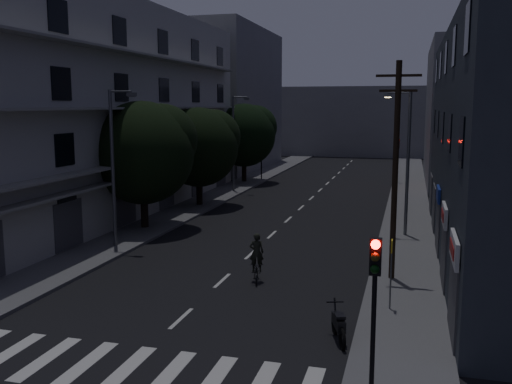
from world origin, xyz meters
The scene contains 23 objects.
ground centered at (0.00, 25.00, 0.00)m, with size 160.00×160.00×0.00m, color black.
sidewalk_left centered at (-7.50, 25.00, 0.07)m, with size 3.00×90.00×0.15m, color #565659.
sidewalk_right centered at (7.50, 25.00, 0.07)m, with size 3.00×90.00×0.15m, color #565659.
crosswalk centered at (0.00, -2.00, 0.00)m, with size 10.90×3.00×0.01m.
lane_markings centered at (0.00, 31.25, 0.01)m, with size 0.15×60.50×0.01m.
building_left centered at (-11.98, 18.00, 6.99)m, with size 7.00×36.00×14.00m.
building_right centered at (11.99, 14.00, 5.50)m, with size 6.19×28.00×11.00m.
building_far_left centered at (-12.00, 48.00, 8.00)m, with size 6.00×20.00×16.00m, color slate.
building_far_right centered at (12.00, 42.00, 6.50)m, with size 6.00×20.00×13.00m, color slate.
building_far_end centered at (0.00, 70.00, 5.00)m, with size 24.00×8.00×10.00m, color slate.
tree_near centered at (-7.63, 14.95, 4.83)m, with size 6.07×6.07×7.49m.
tree_mid centered at (-7.27, 23.19, 4.57)m, with size 5.76×5.76×7.08m.
tree_far centered at (-7.72, 36.40, 4.78)m, with size 5.97×5.97×7.38m.
traffic_signal_near centered at (6.80, -2.20, 3.10)m, with size 0.28×0.37×4.10m.
traffic_signal_far_right centered at (6.38, 39.19, 3.10)m, with size 0.28×0.37×4.10m.
traffic_signal_far_left centered at (-6.67, 38.60, 3.10)m, with size 0.28×0.37×4.10m.
street_lamp_left_near centered at (-7.01, 10.33, 4.60)m, with size 1.51×0.25×8.00m.
street_lamp_right centered at (7.28, 16.85, 4.60)m, with size 1.51×0.25×8.00m.
street_lamp_left_far centered at (-6.86, 30.37, 4.60)m, with size 1.51×0.25×8.00m.
utility_pole centered at (6.94, 8.31, 4.87)m, with size 1.80×0.24×9.00m.
bus_stop_sign centered at (7.01, 4.51, 1.89)m, with size 0.06×0.35×2.52m.
motorcycle centered at (5.54, 1.53, 0.48)m, with size 0.82×1.85×1.23m.
cyclist centered at (1.43, 6.82, 0.70)m, with size 0.98×1.73×2.08m.
Camera 1 is at (7.50, -15.65, 7.38)m, focal length 40.00 mm.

